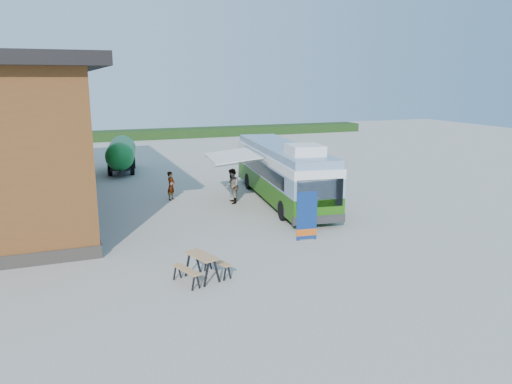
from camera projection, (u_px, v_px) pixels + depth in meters
name	position (u px, v px, depth m)	size (l,w,h in m)	color
ground	(262.00, 238.00, 20.99)	(100.00, 100.00, 0.00)	#BCB7AD
barn	(0.00, 138.00, 25.59)	(9.60, 21.20, 7.50)	brown
hedge	(205.00, 132.00, 58.26)	(40.00, 3.00, 1.00)	#264419
bus	(282.00, 170.00, 27.13)	(3.88, 11.77, 3.55)	#397713
awning	(236.00, 156.00, 26.25)	(3.00, 4.31, 0.51)	white
banner	(307.00, 220.00, 20.60)	(0.90, 0.26, 2.07)	navy
picnic_table	(202.00, 261.00, 16.55)	(1.88, 1.77, 0.87)	tan
person_a	(171.00, 186.00, 27.52)	(0.58, 0.38, 1.59)	#999999
person_b	(232.00, 186.00, 26.72)	(0.92, 0.71, 1.89)	#999999
slurry_tanker	(121.00, 153.00, 35.71)	(2.61, 6.49, 2.42)	#178331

